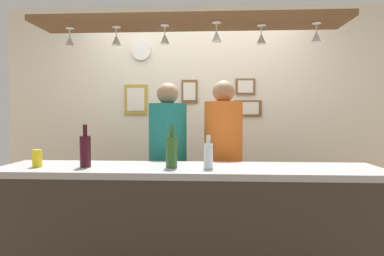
% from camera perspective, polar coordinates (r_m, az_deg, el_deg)
% --- Properties ---
extents(back_wall, '(4.40, 0.06, 2.60)m').
position_cam_1_polar(back_wall, '(3.75, 0.83, 1.23)').
color(back_wall, silver).
rests_on(back_wall, ground_plane).
extents(bar_counter, '(2.70, 0.55, 1.00)m').
position_cam_1_polar(bar_counter, '(2.25, -0.87, -15.59)').
color(bar_counter, '#99999E').
rests_on(bar_counter, ground_plane).
extents(overhead_glass_rack, '(2.20, 0.36, 0.04)m').
position_cam_1_polar(overhead_glass_rack, '(2.44, -0.54, 17.98)').
color(overhead_glass_rack, brown).
extents(hanging_wineglass_far_left, '(0.07, 0.07, 0.13)m').
position_cam_1_polar(hanging_wineglass_far_left, '(2.63, -20.55, 14.15)').
color(hanging_wineglass_far_left, silver).
rests_on(hanging_wineglass_far_left, overhead_glass_rack).
extents(hanging_wineglass_left, '(0.07, 0.07, 0.13)m').
position_cam_1_polar(hanging_wineglass_left, '(2.51, -13.07, 14.85)').
color(hanging_wineglass_left, silver).
rests_on(hanging_wineglass_left, overhead_glass_rack).
extents(hanging_wineglass_center_left, '(0.07, 0.07, 0.13)m').
position_cam_1_polar(hanging_wineglass_center_left, '(2.41, -4.78, 15.42)').
color(hanging_wineglass_center_left, silver).
rests_on(hanging_wineglass_center_left, overhead_glass_rack).
extents(hanging_wineglass_center, '(0.07, 0.07, 0.13)m').
position_cam_1_polar(hanging_wineglass_center, '(2.34, 4.29, 15.80)').
color(hanging_wineglass_center, silver).
rests_on(hanging_wineglass_center, overhead_glass_rack).
extents(hanging_wineglass_center_right, '(0.07, 0.07, 0.13)m').
position_cam_1_polar(hanging_wineglass_center_right, '(2.45, 12.00, 15.14)').
color(hanging_wineglass_center_right, silver).
rests_on(hanging_wineglass_center_right, overhead_glass_rack).
extents(hanging_wineglass_right, '(0.07, 0.07, 0.13)m').
position_cam_1_polar(hanging_wineglass_right, '(2.50, 20.89, 14.78)').
color(hanging_wineglass_right, silver).
rests_on(hanging_wineglass_right, overhead_glass_rack).
extents(person_left_teal_shirt, '(0.34, 0.34, 1.66)m').
position_cam_1_polar(person_left_teal_shirt, '(2.96, -4.23, -4.92)').
color(person_left_teal_shirt, '#2D334C').
rests_on(person_left_teal_shirt, ground_plane).
extents(person_middle_orange_shirt, '(0.34, 0.34, 1.67)m').
position_cam_1_polar(person_middle_orange_shirt, '(2.94, 5.49, -4.76)').
color(person_middle_orange_shirt, '#2D334C').
rests_on(person_middle_orange_shirt, ground_plane).
extents(bottle_soda_clear, '(0.06, 0.06, 0.23)m').
position_cam_1_polar(bottle_soda_clear, '(2.24, 2.86, -4.78)').
color(bottle_soda_clear, silver).
rests_on(bottle_soda_clear, bar_counter).
extents(bottle_champagne_green, '(0.08, 0.08, 0.30)m').
position_cam_1_polar(bottle_champagne_green, '(2.28, -3.60, -3.99)').
color(bottle_champagne_green, '#2D5623').
rests_on(bottle_champagne_green, bar_counter).
extents(bottle_wine_dark_red, '(0.08, 0.08, 0.30)m').
position_cam_1_polar(bottle_wine_dark_red, '(2.42, -18.14, -3.73)').
color(bottle_wine_dark_red, '#380F19').
rests_on(bottle_wine_dark_red, bar_counter).
extents(drink_can, '(0.07, 0.07, 0.12)m').
position_cam_1_polar(drink_can, '(2.56, -25.44, -4.80)').
color(drink_can, yellow).
rests_on(drink_can, bar_counter).
extents(picture_frame_upper_small, '(0.22, 0.02, 0.18)m').
position_cam_1_polar(picture_frame_upper_small, '(3.73, 9.31, 7.15)').
color(picture_frame_upper_small, brown).
rests_on(picture_frame_upper_small, back_wall).
extents(picture_frame_caricature, '(0.26, 0.02, 0.34)m').
position_cam_1_polar(picture_frame_caricature, '(3.80, -9.77, 4.94)').
color(picture_frame_caricature, '#B29338').
rests_on(picture_frame_caricature, back_wall).
extents(picture_frame_crest, '(0.18, 0.02, 0.26)m').
position_cam_1_polar(picture_frame_crest, '(3.72, -0.44, 6.41)').
color(picture_frame_crest, brown).
rests_on(picture_frame_crest, back_wall).
extents(picture_frame_lower_pair, '(0.30, 0.02, 0.18)m').
position_cam_1_polar(picture_frame_lower_pair, '(3.73, 9.80, 3.41)').
color(picture_frame_lower_pair, brown).
rests_on(picture_frame_lower_pair, back_wall).
extents(wall_clock, '(0.22, 0.03, 0.22)m').
position_cam_1_polar(wall_clock, '(3.84, -8.88, 13.24)').
color(wall_clock, white).
rests_on(wall_clock, back_wall).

